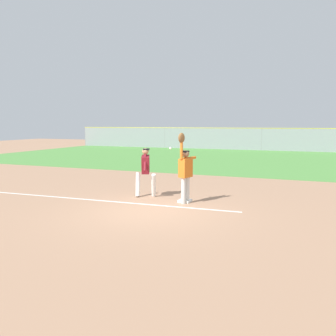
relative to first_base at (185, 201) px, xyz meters
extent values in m
plane|color=tan|center=(-0.54, -1.51, -0.04)|extent=(78.03, 78.03, 0.00)
cube|color=#549342|center=(-0.54, 15.09, -0.04)|extent=(40.17, 17.94, 0.01)
cube|color=white|center=(-4.00, -0.90, -0.04)|extent=(11.99, 0.57, 0.01)
cube|color=white|center=(0.00, 0.00, 0.00)|extent=(0.39, 0.39, 0.08)
cylinder|color=silver|center=(0.09, -0.04, 0.39)|extent=(0.19, 0.19, 0.85)
cylinder|color=silver|center=(0.03, -0.23, 0.39)|extent=(0.19, 0.19, 0.85)
cube|color=orange|center=(0.06, -0.13, 1.11)|extent=(0.38, 0.50, 0.60)
sphere|color=#8C6647|center=(0.06, -0.13, 1.56)|extent=(0.29, 0.29, 0.23)
cube|color=black|center=(0.03, -0.13, 1.64)|extent=(0.27, 0.26, 0.05)
cylinder|color=orange|center=(0.00, -0.34, 1.72)|extent=(0.11, 0.11, 0.62)
cylinder|color=orange|center=(0.13, 0.07, 1.41)|extent=(0.28, 0.62, 0.09)
ellipsoid|color=brown|center=(0.00, -0.34, 2.08)|extent=(0.22, 0.31, 0.32)
cylinder|color=white|center=(-1.27, 0.32, 0.38)|extent=(0.30, 0.46, 0.85)
cylinder|color=white|center=(-1.85, 0.26, 0.38)|extent=(0.30, 0.46, 0.85)
cube|color=maroon|center=(-1.56, 0.29, 1.11)|extent=(0.44, 0.58, 0.66)
sphere|color=tan|center=(-1.56, 0.29, 1.56)|extent=(0.30, 0.30, 0.23)
cube|color=black|center=(-1.53, 0.30, 1.64)|extent=(0.28, 0.27, 0.05)
cylinder|color=maroon|center=(-1.64, 0.49, 1.19)|extent=(0.23, 0.41, 0.58)
cylinder|color=maroon|center=(-1.48, 0.09, 1.19)|extent=(0.23, 0.41, 0.58)
sphere|color=white|center=(-0.36, -0.39, 1.75)|extent=(0.07, 0.07, 0.07)
cube|color=#93999E|center=(-0.54, 24.06, 1.01)|extent=(40.17, 0.06, 2.10)
cylinder|color=yellow|center=(-0.54, 24.06, 2.09)|extent=(40.17, 0.06, 0.06)
cylinder|color=gray|center=(-20.63, 24.06, 1.01)|extent=(0.08, 0.08, 2.10)
cylinder|color=gray|center=(-10.59, 24.06, 1.01)|extent=(0.08, 0.08, 2.10)
cylinder|color=gray|center=(-0.54, 24.06, 1.01)|extent=(0.08, 0.08, 2.10)
cube|color=#B7B7BC|center=(-7.57, 27.27, 0.53)|extent=(4.45, 2.01, 0.55)
cube|color=#2D333D|center=(-7.57, 27.27, 1.01)|extent=(2.24, 1.80, 0.40)
cylinder|color=black|center=(-6.14, 28.26, 0.26)|extent=(0.61, 0.24, 0.60)
cylinder|color=black|center=(-6.09, 26.36, 0.26)|extent=(0.61, 0.24, 0.60)
cylinder|color=black|center=(-9.04, 28.18, 0.26)|extent=(0.61, 0.24, 0.60)
cylinder|color=black|center=(-8.99, 26.28, 0.26)|extent=(0.61, 0.24, 0.60)
cube|color=black|center=(-1.88, 27.68, 0.53)|extent=(4.42, 1.96, 0.55)
cube|color=#2D333D|center=(-1.88, 27.68, 1.01)|extent=(2.22, 1.78, 0.40)
cylinder|color=black|center=(-0.44, 28.65, 0.26)|extent=(0.60, 0.23, 0.60)
cylinder|color=black|center=(-0.41, 26.75, 0.26)|extent=(0.60, 0.23, 0.60)
cylinder|color=black|center=(-3.34, 28.61, 0.26)|extent=(0.60, 0.23, 0.60)
cylinder|color=black|center=(-3.31, 26.71, 0.26)|extent=(0.60, 0.23, 0.60)
cube|color=tan|center=(4.43, 27.44, 0.53)|extent=(4.56, 2.31, 0.55)
cube|color=#2D333D|center=(4.43, 27.44, 1.01)|extent=(2.36, 1.95, 0.40)
cylinder|color=black|center=(5.96, 28.25, 0.26)|extent=(0.62, 0.28, 0.60)
cylinder|color=black|center=(5.78, 26.36, 0.26)|extent=(0.62, 0.28, 0.60)
cylinder|color=black|center=(3.07, 28.53, 0.26)|extent=(0.62, 0.28, 0.60)
cylinder|color=black|center=(2.89, 26.64, 0.26)|extent=(0.62, 0.28, 0.60)
camera|label=1|loc=(3.71, -10.77, 2.52)|focal=37.75mm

